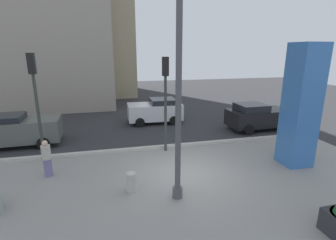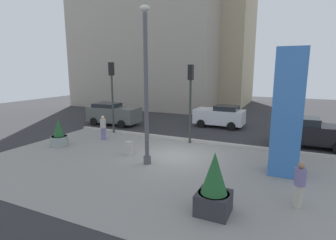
{
  "view_description": "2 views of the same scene",
  "coord_description": "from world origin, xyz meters",
  "px_view_note": "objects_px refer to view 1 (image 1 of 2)",
  "views": [
    {
      "loc": [
        -2.96,
        -9.44,
        5.1
      ],
      "look_at": [
        -0.59,
        0.57,
        2.28
      ],
      "focal_mm": 27.28,
      "sensor_mm": 36.0,
      "label": 1
    },
    {
      "loc": [
        5.34,
        -12.38,
        4.55
      ],
      "look_at": [
        -0.83,
        0.88,
        1.73
      ],
      "focal_mm": 28.48,
      "sensor_mm": 36.0,
      "label": 2
    }
  ],
  "objects_px": {
    "car_far_lane": "(257,116)",
    "car_curb_west": "(18,130)",
    "concrete_bollard": "(131,182)",
    "car_curb_east": "(156,111)",
    "traffic_light_far_side": "(35,91)",
    "pedestrian_by_curb": "(47,157)",
    "art_pillar_blue": "(301,107)",
    "traffic_light_corner": "(165,90)",
    "lamp_post": "(178,100)"
  },
  "relations": [
    {
      "from": "car_far_lane",
      "to": "car_curb_west",
      "type": "bearing_deg",
      "value": 178.84
    },
    {
      "from": "art_pillar_blue",
      "to": "car_curb_east",
      "type": "relative_size",
      "value": 1.4
    },
    {
      "from": "car_far_lane",
      "to": "car_curb_west",
      "type": "xyz_separation_m",
      "value": [
        -14.45,
        0.29,
        0.04
      ]
    },
    {
      "from": "concrete_bollard",
      "to": "car_curb_east",
      "type": "relative_size",
      "value": 0.19
    },
    {
      "from": "car_far_lane",
      "to": "car_curb_east",
      "type": "xyz_separation_m",
      "value": [
        -6.25,
        3.16,
        0.01
      ]
    },
    {
      "from": "lamp_post",
      "to": "pedestrian_by_curb",
      "type": "xyz_separation_m",
      "value": [
        -4.81,
        2.76,
        -2.68
      ]
    },
    {
      "from": "pedestrian_by_curb",
      "to": "traffic_light_corner",
      "type": "bearing_deg",
      "value": 16.85
    },
    {
      "from": "pedestrian_by_curb",
      "to": "art_pillar_blue",
      "type": "bearing_deg",
      "value": -6.63
    },
    {
      "from": "lamp_post",
      "to": "traffic_light_corner",
      "type": "xyz_separation_m",
      "value": [
        0.56,
        4.39,
        -0.35
      ]
    },
    {
      "from": "art_pillar_blue",
      "to": "traffic_light_corner",
      "type": "relative_size",
      "value": 1.13
    },
    {
      "from": "traffic_light_far_side",
      "to": "traffic_light_corner",
      "type": "distance_m",
      "value": 5.94
    },
    {
      "from": "traffic_light_far_side",
      "to": "car_curb_east",
      "type": "distance_m",
      "value": 8.67
    },
    {
      "from": "lamp_post",
      "to": "car_far_lane",
      "type": "distance_m",
      "value": 10.29
    },
    {
      "from": "traffic_light_corner",
      "to": "pedestrian_by_curb",
      "type": "height_order",
      "value": "traffic_light_corner"
    },
    {
      "from": "traffic_light_corner",
      "to": "car_far_lane",
      "type": "height_order",
      "value": "traffic_light_corner"
    },
    {
      "from": "concrete_bollard",
      "to": "car_curb_west",
      "type": "distance_m",
      "value": 8.37
    },
    {
      "from": "lamp_post",
      "to": "car_curb_east",
      "type": "relative_size",
      "value": 1.89
    },
    {
      "from": "lamp_post",
      "to": "car_curb_east",
      "type": "bearing_deg",
      "value": 83.79
    },
    {
      "from": "car_far_lane",
      "to": "pedestrian_by_curb",
      "type": "bearing_deg",
      "value": -162.0
    },
    {
      "from": "lamp_post",
      "to": "concrete_bollard",
      "type": "distance_m",
      "value": 3.63
    },
    {
      "from": "concrete_bollard",
      "to": "car_curb_east",
      "type": "distance_m",
      "value": 9.48
    },
    {
      "from": "concrete_bollard",
      "to": "lamp_post",
      "type": "bearing_deg",
      "value": -26.53
    },
    {
      "from": "lamp_post",
      "to": "art_pillar_blue",
      "type": "height_order",
      "value": "lamp_post"
    },
    {
      "from": "car_far_lane",
      "to": "car_curb_east",
      "type": "relative_size",
      "value": 1.06
    },
    {
      "from": "art_pillar_blue",
      "to": "car_curb_west",
      "type": "height_order",
      "value": "art_pillar_blue"
    },
    {
      "from": "lamp_post",
      "to": "car_far_lane",
      "type": "bearing_deg",
      "value": 42.48
    },
    {
      "from": "traffic_light_corner",
      "to": "car_curb_east",
      "type": "distance_m",
      "value": 5.98
    },
    {
      "from": "car_far_lane",
      "to": "car_curb_east",
      "type": "height_order",
      "value": "car_far_lane"
    },
    {
      "from": "traffic_light_far_side",
      "to": "car_curb_east",
      "type": "xyz_separation_m",
      "value": [
        6.44,
        5.25,
        -2.47
      ]
    },
    {
      "from": "lamp_post",
      "to": "traffic_light_far_side",
      "type": "relative_size",
      "value": 1.46
    },
    {
      "from": "car_curb_west",
      "to": "pedestrian_by_curb",
      "type": "distance_m",
      "value": 4.83
    },
    {
      "from": "car_curb_east",
      "to": "concrete_bollard",
      "type": "bearing_deg",
      "value": -106.14
    },
    {
      "from": "pedestrian_by_curb",
      "to": "concrete_bollard",
      "type": "bearing_deg",
      "value": -31.42
    },
    {
      "from": "traffic_light_far_side",
      "to": "car_curb_west",
      "type": "xyz_separation_m",
      "value": [
        -1.76,
        2.38,
        -2.44
      ]
    },
    {
      "from": "lamp_post",
      "to": "car_curb_west",
      "type": "distance_m",
      "value": 10.34
    },
    {
      "from": "traffic_light_far_side",
      "to": "car_far_lane",
      "type": "height_order",
      "value": "traffic_light_far_side"
    },
    {
      "from": "lamp_post",
      "to": "pedestrian_by_curb",
      "type": "bearing_deg",
      "value": 150.11
    },
    {
      "from": "lamp_post",
      "to": "concrete_bollard",
      "type": "height_order",
      "value": "lamp_post"
    },
    {
      "from": "lamp_post",
      "to": "car_curb_west",
      "type": "bearing_deg",
      "value": 135.51
    },
    {
      "from": "lamp_post",
      "to": "traffic_light_far_side",
      "type": "distance_m",
      "value": 7.09
    },
    {
      "from": "art_pillar_blue",
      "to": "traffic_light_far_side",
      "type": "relative_size",
      "value": 1.09
    },
    {
      "from": "art_pillar_blue",
      "to": "traffic_light_far_side",
      "type": "xyz_separation_m",
      "value": [
        -11.37,
        3.12,
        0.64
      ]
    },
    {
      "from": "car_curb_east",
      "to": "pedestrian_by_curb",
      "type": "distance_m",
      "value": 9.23
    },
    {
      "from": "traffic_light_far_side",
      "to": "traffic_light_corner",
      "type": "bearing_deg",
      "value": -2.25
    },
    {
      "from": "pedestrian_by_curb",
      "to": "traffic_light_far_side",
      "type": "bearing_deg",
      "value": 106.7
    },
    {
      "from": "traffic_light_far_side",
      "to": "art_pillar_blue",
      "type": "bearing_deg",
      "value": -15.32
    },
    {
      "from": "concrete_bollard",
      "to": "traffic_light_corner",
      "type": "height_order",
      "value": "traffic_light_corner"
    },
    {
      "from": "art_pillar_blue",
      "to": "pedestrian_by_curb",
      "type": "height_order",
      "value": "art_pillar_blue"
    },
    {
      "from": "car_curb_east",
      "to": "car_far_lane",
      "type": "bearing_deg",
      "value": -26.85
    },
    {
      "from": "concrete_bollard",
      "to": "car_curb_west",
      "type": "xyz_separation_m",
      "value": [
        -5.57,
        6.22,
        0.54
      ]
    }
  ]
}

